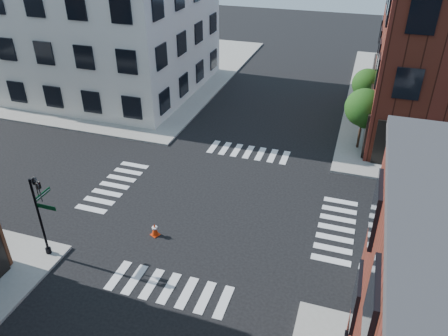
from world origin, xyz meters
name	(u,v)px	position (x,y,z in m)	size (l,w,h in m)	color
ground	(217,205)	(0.00, 0.00, 0.00)	(120.00, 120.00, 0.00)	black
sidewalk_nw	(101,67)	(-21.00, 21.00, 0.07)	(30.00, 30.00, 0.15)	gray
building_nw	(83,28)	(-19.00, 16.00, 5.50)	(22.00, 16.00, 11.00)	silver
tree_near	(365,110)	(7.56, 9.98, 3.16)	(2.69, 2.69, 4.49)	black
tree_far	(368,85)	(7.56, 15.98, 2.87)	(2.43, 2.43, 4.07)	black
signal_pole	(41,209)	(-6.72, -6.68, 2.86)	(1.29, 1.24, 4.60)	black
traffic_cone	(155,230)	(-2.33, -3.66, 0.37)	(0.55, 0.55, 0.77)	red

